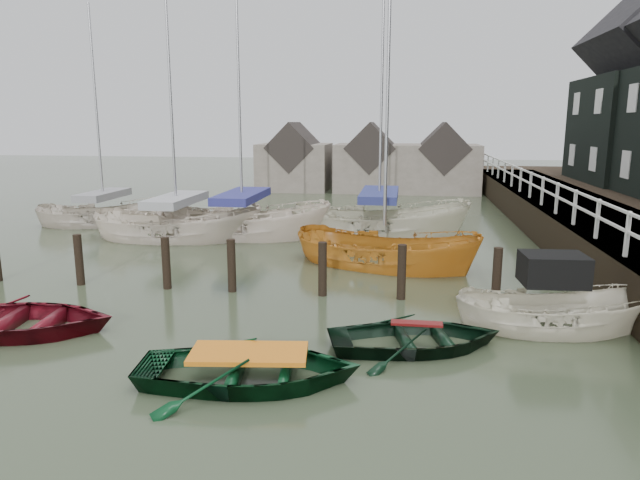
% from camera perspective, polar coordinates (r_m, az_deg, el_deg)
% --- Properties ---
extents(ground, '(120.00, 120.00, 0.00)m').
position_cam_1_polar(ground, '(12.19, -7.50, -9.40)').
color(ground, '#303823').
rests_on(ground, ground).
extents(pier, '(3.04, 32.00, 2.70)m').
position_cam_1_polar(pier, '(22.13, 24.82, 1.09)').
color(pier, black).
rests_on(pier, ground).
extents(mooring_pilings, '(13.72, 0.22, 1.80)m').
position_cam_1_polar(mooring_pilings, '(15.08, -8.50, -3.30)').
color(mooring_pilings, black).
rests_on(mooring_pilings, ground).
extents(far_sheds, '(14.00, 4.08, 4.39)m').
position_cam_1_polar(far_sheds, '(37.08, 4.88, 7.77)').
color(far_sheds, '#665B51').
rests_on(far_sheds, ground).
extents(rowboat_red, '(4.43, 3.44, 0.84)m').
position_cam_1_polar(rowboat_red, '(13.78, -28.01, -8.20)').
color(rowboat_red, '#560C15').
rests_on(rowboat_red, ground).
extents(rowboat_green, '(4.11, 3.17, 0.79)m').
position_cam_1_polar(rowboat_green, '(10.11, -7.05, -13.97)').
color(rowboat_green, black).
rests_on(rowboat_green, ground).
extents(rowboat_dkgreen, '(3.93, 3.22, 0.71)m').
position_cam_1_polar(rowboat_dkgreen, '(11.60, 9.56, -10.59)').
color(rowboat_dkgreen, black).
rests_on(rowboat_dkgreen, ground).
extents(motorboat, '(4.13, 1.75, 2.42)m').
position_cam_1_polar(motorboat, '(13.22, 22.07, -8.00)').
color(motorboat, beige).
rests_on(motorboat, ground).
extents(sailboat_a, '(6.65, 2.83, 10.28)m').
position_cam_1_polar(sailboat_a, '(22.37, -14.02, 0.24)').
color(sailboat_a, beige).
rests_on(sailboat_a, ground).
extents(sailboat_b, '(6.95, 2.73, 12.02)m').
position_cam_1_polar(sailboat_b, '(22.38, -7.71, 0.49)').
color(sailboat_b, silver).
rests_on(sailboat_b, ground).
extents(sailboat_c, '(6.43, 4.13, 10.73)m').
position_cam_1_polar(sailboat_c, '(17.80, 6.38, -2.54)').
color(sailboat_c, '#C17824').
rests_on(sailboat_c, ground).
extents(sailboat_d, '(7.03, 2.72, 12.27)m').
position_cam_1_polar(sailboat_d, '(22.56, 5.89, 0.63)').
color(sailboat_d, beige).
rests_on(sailboat_d, ground).
extents(sailboat_e, '(5.94, 3.84, 10.18)m').
position_cam_1_polar(sailboat_e, '(26.49, -20.69, 1.59)').
color(sailboat_e, beige).
rests_on(sailboat_e, ground).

